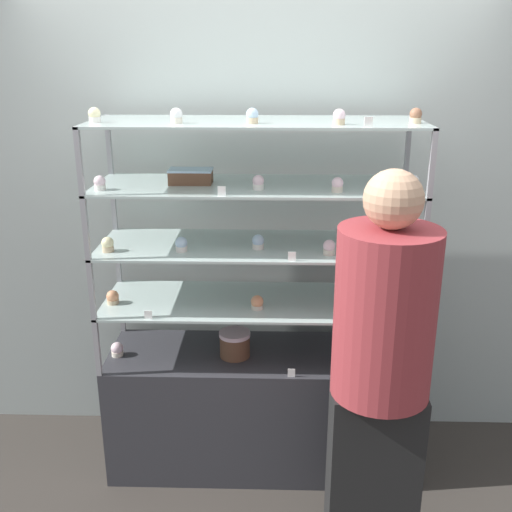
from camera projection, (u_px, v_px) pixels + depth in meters
ground_plane at (256, 457)px, 3.41m from camera, size 20.00×20.00×0.00m
back_wall at (258, 218)px, 3.37m from camera, size 8.00×0.05×2.60m
display_base at (256, 407)px, 3.30m from camera, size 1.57×0.52×0.67m
display_riser_lower at (256, 303)px, 3.09m from camera, size 1.57×0.52×0.30m
display_riser_middle at (256, 247)px, 3.00m from camera, size 1.57×0.52×0.30m
display_riser_upper at (256, 188)px, 2.90m from camera, size 1.57×0.52×0.30m
display_riser_top at (256, 124)px, 2.80m from camera, size 1.57×0.52×0.30m
layer_cake_centerpiece at (235, 344)px, 3.14m from camera, size 0.16×0.16×0.14m
sheet_cake_frosted at (191, 176)px, 2.91m from camera, size 0.21×0.12×0.07m
cupcake_0 at (117, 349)px, 3.15m from camera, size 0.06×0.06×0.08m
cupcake_1 at (396, 360)px, 3.04m from camera, size 0.06×0.06×0.08m
price_tag_0 at (291, 373)px, 2.95m from camera, size 0.04×0.00×0.04m
cupcake_2 at (113, 298)px, 3.04m from camera, size 0.06×0.06×0.07m
cupcake_3 at (257, 303)px, 2.98m from camera, size 0.06×0.06×0.07m
cupcake_4 at (403, 307)px, 2.93m from camera, size 0.06×0.06×0.07m
price_tag_1 at (148, 315)px, 2.87m from camera, size 0.04×0.00×0.04m
cupcake_5 at (108, 245)px, 2.88m from camera, size 0.06×0.06×0.07m
cupcake_6 at (181, 245)px, 2.88m from camera, size 0.06×0.06×0.07m
cupcake_7 at (258, 242)px, 2.92m from camera, size 0.06×0.06×0.07m
cupcake_8 at (329, 248)px, 2.83m from camera, size 0.06×0.06×0.07m
cupcake_9 at (406, 242)px, 2.91m from camera, size 0.06×0.06×0.07m
price_tag_2 at (292, 256)px, 2.75m from camera, size 0.04×0.00×0.04m
cupcake_10 at (100, 183)px, 2.77m from camera, size 0.05×0.05×0.07m
cupcake_11 at (258, 183)px, 2.78m from camera, size 0.05×0.05×0.07m
cupcake_12 at (337, 185)px, 2.74m from camera, size 0.05×0.05×0.07m
cupcake_13 at (413, 182)px, 2.79m from camera, size 0.05×0.05×0.07m
price_tag_3 at (222, 191)px, 2.66m from camera, size 0.04×0.00×0.04m
cupcake_14 at (94, 115)px, 2.71m from camera, size 0.06×0.06×0.07m
cupcake_15 at (176, 116)px, 2.69m from camera, size 0.06×0.06×0.07m
cupcake_16 at (252, 116)px, 2.68m from camera, size 0.06×0.06×0.07m
cupcake_17 at (339, 117)px, 2.64m from camera, size 0.06×0.06×0.07m
cupcake_18 at (416, 116)px, 2.69m from camera, size 0.06×0.06×0.07m
price_tag_4 at (369, 122)px, 2.54m from camera, size 0.04×0.00×0.04m
customer_figure at (381, 365)px, 2.50m from camera, size 0.41×0.41×1.78m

